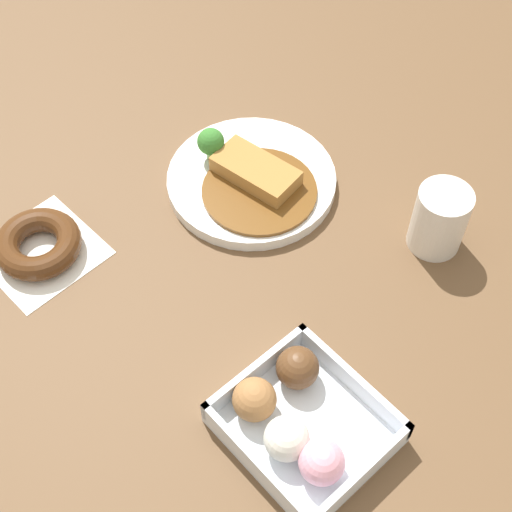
{
  "coord_description": "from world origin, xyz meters",
  "views": [
    {
      "loc": [
        0.41,
        -0.35,
        0.79
      ],
      "look_at": [
        -0.01,
        0.02,
        0.03
      ],
      "focal_mm": 51.62,
      "sensor_mm": 36.0,
      "label": 1
    }
  ],
  "objects": [
    {
      "name": "curry_plate",
      "position": [
        -0.13,
        0.11,
        0.02
      ],
      "size": [
        0.24,
        0.24,
        0.07
      ],
      "color": "white",
      "rests_on": "ground_plane"
    },
    {
      "name": "donut_box",
      "position": [
        0.19,
        -0.1,
        0.03
      ],
      "size": [
        0.17,
        0.16,
        0.06
      ],
      "color": "silver",
      "rests_on": "ground_plane"
    },
    {
      "name": "chocolate_ring_donut",
      "position": [
        -0.22,
        -0.17,
        0.02
      ],
      "size": [
        0.15,
        0.15,
        0.04
      ],
      "color": "white",
      "rests_on": "ground_plane"
    },
    {
      "name": "coffee_mug",
      "position": [
        0.11,
        0.23,
        0.05
      ],
      "size": [
        0.07,
        0.07,
        0.1
      ],
      "primitive_type": "cylinder",
      "color": "silver",
      "rests_on": "ground_plane"
    },
    {
      "name": "ground_plane",
      "position": [
        0.0,
        0.0,
        0.0
      ],
      "size": [
        1.6,
        1.6,
        0.0
      ],
      "primitive_type": "plane",
      "color": "brown"
    }
  ]
}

